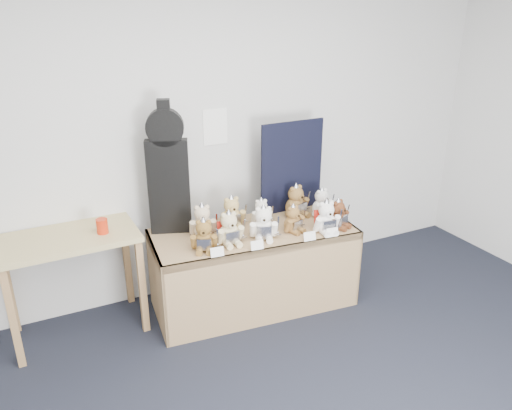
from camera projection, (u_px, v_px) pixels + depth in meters
name	position (u px, v px, depth m)	size (l,w,h in m)	color
room_shell	(215.00, 127.00, 4.11)	(6.00, 6.00, 6.00)	silver
display_table	(256.00, 251.00, 4.00)	(1.68, 0.83, 0.68)	#98784D
side_table	(70.00, 252.00, 3.65)	(0.99, 0.57, 0.81)	tan
guitar_case	(168.00, 170.00, 3.80)	(0.33, 0.19, 1.05)	black
navy_board	(292.00, 167.00, 4.26)	(0.59, 0.02, 0.79)	black
red_cup	(102.00, 226.00, 3.63)	(0.08, 0.08, 0.11)	red
teddy_front_far_left	(204.00, 237.00, 3.65)	(0.22, 0.21, 0.27)	brown
teddy_front_left	(229.00, 230.00, 3.75)	(0.24, 0.20, 0.29)	beige
teddy_front_centre	(263.00, 224.00, 3.83)	(0.24, 0.24, 0.30)	white
teddy_front_right	(293.00, 220.00, 3.95)	(0.21, 0.19, 0.25)	brown
teddy_front_far_right	(326.00, 218.00, 3.94)	(0.24, 0.21, 0.30)	white
teddy_front_end	(338.00, 215.00, 4.02)	(0.22, 0.21, 0.27)	brown
teddy_back_left	(203.00, 222.00, 3.88)	(0.24, 0.22, 0.29)	beige
teddy_back_centre_left	(232.00, 213.00, 4.03)	(0.24, 0.20, 0.29)	tan
teddy_back_centre_right	(261.00, 212.00, 4.11)	(0.19, 0.17, 0.24)	white
teddy_back_right	(296.00, 202.00, 4.24)	(0.26, 0.23, 0.31)	brown
teddy_back_end	(322.00, 204.00, 4.25)	(0.23, 0.20, 0.28)	white
entry_card_a	(217.00, 252.00, 3.58)	(0.10, 0.00, 0.07)	white
entry_card_b	(257.00, 245.00, 3.68)	(0.10, 0.00, 0.07)	white
entry_card_c	(310.00, 236.00, 3.82)	(0.10, 0.00, 0.07)	white
entry_card_d	(332.00, 232.00, 3.88)	(0.10, 0.00, 0.07)	white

